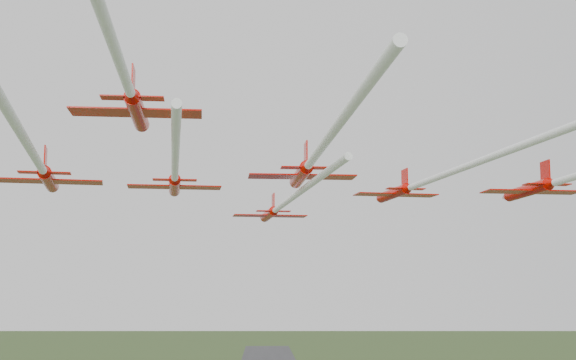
{
  "coord_description": "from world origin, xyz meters",
  "views": [
    {
      "loc": [
        -5.04,
        -72.2,
        45.23
      ],
      "look_at": [
        -2.51,
        5.79,
        56.38
      ],
      "focal_mm": 50.0,
      "sensor_mm": 36.0,
      "label": 1
    }
  ],
  "objects_px": {
    "jet_row3_left": "(32,152)",
    "jet_row3_mid": "(313,159)",
    "jet_lead": "(282,205)",
    "jet_row2_right": "(437,177)",
    "jet_row4_left": "(104,17)",
    "jet_row2_left": "(175,174)"
  },
  "relations": [
    {
      "from": "jet_row3_left",
      "to": "jet_row3_mid",
      "type": "bearing_deg",
      "value": 15.04
    },
    {
      "from": "jet_lead",
      "to": "jet_row2_right",
      "type": "height_order",
      "value": "jet_row2_right"
    },
    {
      "from": "jet_row2_right",
      "to": "jet_row3_left",
      "type": "bearing_deg",
      "value": -159.87
    },
    {
      "from": "jet_row3_left",
      "to": "jet_row4_left",
      "type": "bearing_deg",
      "value": -76.61
    },
    {
      "from": "jet_row4_left",
      "to": "jet_lead",
      "type": "bearing_deg",
      "value": 75.75
    },
    {
      "from": "jet_row3_left",
      "to": "jet_row4_left",
      "type": "distance_m",
      "value": 21.84
    },
    {
      "from": "jet_lead",
      "to": "jet_row3_mid",
      "type": "distance_m",
      "value": 23.32
    },
    {
      "from": "jet_row2_right",
      "to": "jet_row3_mid",
      "type": "bearing_deg",
      "value": -153.41
    },
    {
      "from": "jet_row2_left",
      "to": "jet_row3_mid",
      "type": "bearing_deg",
      "value": -50.4
    },
    {
      "from": "jet_row3_mid",
      "to": "jet_row4_left",
      "type": "xyz_separation_m",
      "value": [
        -11.23,
        -29.24,
        1.41
      ]
    },
    {
      "from": "jet_row2_right",
      "to": "jet_row3_mid",
      "type": "height_order",
      "value": "jet_row3_mid"
    },
    {
      "from": "jet_row2_right",
      "to": "jet_row4_left",
      "type": "height_order",
      "value": "jet_row4_left"
    },
    {
      "from": "jet_row3_mid",
      "to": "jet_row2_right",
      "type": "bearing_deg",
      "value": 32.66
    },
    {
      "from": "jet_row4_left",
      "to": "jet_row3_mid",
      "type": "bearing_deg",
      "value": 64.77
    },
    {
      "from": "jet_row2_right",
      "to": "jet_lead",
      "type": "bearing_deg",
      "value": 124.81
    },
    {
      "from": "jet_row3_mid",
      "to": "jet_lead",
      "type": "bearing_deg",
      "value": 91.45
    },
    {
      "from": "jet_row2_left",
      "to": "jet_row3_left",
      "type": "xyz_separation_m",
      "value": [
        -7.44,
        -21.43,
        -1.66
      ]
    },
    {
      "from": "jet_row2_left",
      "to": "jet_row3_left",
      "type": "bearing_deg",
      "value": -115.46
    },
    {
      "from": "jet_row3_mid",
      "to": "jet_row2_left",
      "type": "bearing_deg",
      "value": 132.53
    },
    {
      "from": "jet_lead",
      "to": "jet_row2_right",
      "type": "bearing_deg",
      "value": -52.78
    },
    {
      "from": "jet_row2_left",
      "to": "jet_lead",
      "type": "bearing_deg",
      "value": 40.38
    },
    {
      "from": "jet_lead",
      "to": "jet_row3_left",
      "type": "distance_m",
      "value": 37.18
    }
  ]
}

